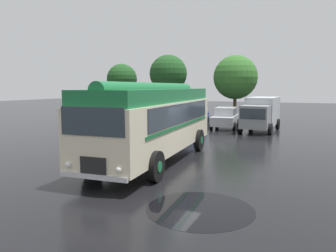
{
  "coord_description": "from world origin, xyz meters",
  "views": [
    {
      "loc": [
        5.59,
        -12.71,
        3.32
      ],
      "look_at": [
        -0.71,
        1.89,
        1.4
      ],
      "focal_mm": 35.0,
      "sensor_mm": 36.0,
      "label": 1
    }
  ],
  "objects_px": {
    "vintage_bus": "(155,119)",
    "car_mid_left": "(225,118)",
    "box_van": "(261,113)",
    "traffic_cone": "(64,155)",
    "car_near_left": "(194,116)"
  },
  "relations": [
    {
      "from": "vintage_bus",
      "to": "car_mid_left",
      "type": "bearing_deg",
      "value": 89.21
    },
    {
      "from": "car_mid_left",
      "to": "traffic_cone",
      "type": "height_order",
      "value": "car_mid_left"
    },
    {
      "from": "car_mid_left",
      "to": "vintage_bus",
      "type": "bearing_deg",
      "value": -90.79
    },
    {
      "from": "box_van",
      "to": "traffic_cone",
      "type": "height_order",
      "value": "box_van"
    },
    {
      "from": "car_near_left",
      "to": "box_van",
      "type": "xyz_separation_m",
      "value": [
        5.67,
        -0.93,
        0.52
      ]
    },
    {
      "from": "vintage_bus",
      "to": "car_near_left",
      "type": "height_order",
      "value": "vintage_bus"
    },
    {
      "from": "car_mid_left",
      "to": "box_van",
      "type": "xyz_separation_m",
      "value": [
        2.81,
        -0.25,
        0.52
      ]
    },
    {
      "from": "traffic_cone",
      "to": "car_mid_left",
      "type": "bearing_deg",
      "value": 74.77
    },
    {
      "from": "vintage_bus",
      "to": "box_van",
      "type": "bearing_deg",
      "value": 76.54
    },
    {
      "from": "box_van",
      "to": "vintage_bus",
      "type": "bearing_deg",
      "value": -103.46
    },
    {
      "from": "car_mid_left",
      "to": "box_van",
      "type": "bearing_deg",
      "value": -5.01
    },
    {
      "from": "car_near_left",
      "to": "traffic_cone",
      "type": "relative_size",
      "value": 7.83
    },
    {
      "from": "box_van",
      "to": "car_mid_left",
      "type": "bearing_deg",
      "value": 174.99
    },
    {
      "from": "car_mid_left",
      "to": "traffic_cone",
      "type": "relative_size",
      "value": 7.88
    },
    {
      "from": "vintage_bus",
      "to": "box_van",
      "type": "height_order",
      "value": "vintage_bus"
    }
  ]
}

